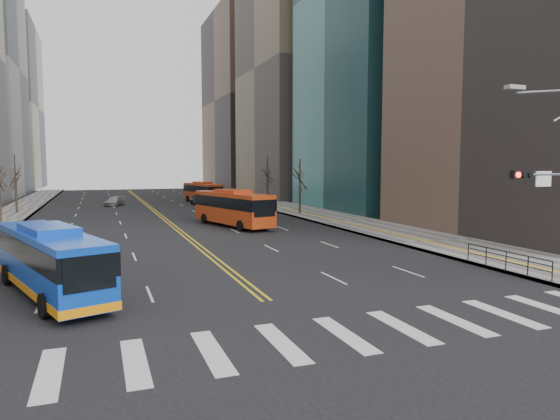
% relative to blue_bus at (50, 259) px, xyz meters
% --- Properties ---
extents(ground, '(220.00, 220.00, 0.00)m').
position_rel_blue_bus_xyz_m(ground, '(8.95, -9.35, -1.69)').
color(ground, black).
extents(sidewalk_right, '(7.00, 130.00, 0.15)m').
position_rel_blue_bus_xyz_m(sidewalk_right, '(26.45, 35.65, -1.61)').
color(sidewalk_right, slate).
rests_on(sidewalk_right, ground).
extents(sidewalk_left, '(5.00, 130.00, 0.15)m').
position_rel_blue_bus_xyz_m(sidewalk_left, '(-7.55, 35.65, -1.61)').
color(sidewalk_left, slate).
rests_on(sidewalk_left, ground).
extents(crosswalk, '(26.70, 4.00, 0.01)m').
position_rel_blue_bus_xyz_m(crosswalk, '(8.95, -9.35, -1.68)').
color(crosswalk, silver).
rests_on(crosswalk, ground).
extents(centerline, '(0.55, 100.00, 0.01)m').
position_rel_blue_bus_xyz_m(centerline, '(8.95, 45.65, -1.68)').
color(centerline, gold).
rests_on(centerline, ground).
extents(office_towers, '(83.00, 134.00, 58.00)m').
position_rel_blue_bus_xyz_m(office_towers, '(9.07, 59.15, 22.24)').
color(office_towers, gray).
rests_on(office_towers, ground).
extents(pedestrian_railing, '(0.06, 6.06, 1.02)m').
position_rel_blue_bus_xyz_m(pedestrian_railing, '(23.25, -3.35, -0.86)').
color(pedestrian_railing, black).
rests_on(pedestrian_railing, sidewalk_right).
extents(street_trees, '(35.20, 47.20, 7.60)m').
position_rel_blue_bus_xyz_m(street_trees, '(1.77, 25.20, 3.18)').
color(street_trees, '#31241E').
rests_on(street_trees, ground).
extents(blue_bus, '(5.77, 11.14, 3.22)m').
position_rel_blue_bus_xyz_m(blue_bus, '(0.00, 0.00, 0.00)').
color(blue_bus, blue).
rests_on(blue_bus, ground).
extents(red_bus_near, '(5.37, 11.48, 3.55)m').
position_rel_blue_bus_xyz_m(red_bus_near, '(14.33, 21.83, 0.29)').
color(red_bus_near, '#D24116').
rests_on(red_bus_near, ground).
extents(red_bus_far, '(4.29, 10.59, 3.30)m').
position_rel_blue_bus_xyz_m(red_bus_far, '(17.50, 52.27, 0.15)').
color(red_bus_far, '#D24116').
rests_on(red_bus_far, ground).
extents(car_white, '(2.11, 4.65, 1.48)m').
position_rel_blue_bus_xyz_m(car_white, '(-3.01, 17.63, -0.95)').
color(car_white, white).
rests_on(car_white, ground).
extents(car_dark_mid, '(2.13, 4.60, 1.52)m').
position_rel_blue_bus_xyz_m(car_dark_mid, '(16.17, 48.47, -0.93)').
color(car_dark_mid, black).
rests_on(car_dark_mid, ground).
extents(car_silver, '(3.53, 4.82, 1.30)m').
position_rel_blue_bus_xyz_m(car_silver, '(4.48, 51.27, -1.04)').
color(car_silver, gray).
rests_on(car_silver, ground).
extents(car_dark_far, '(2.33, 4.10, 1.08)m').
position_rel_blue_bus_xyz_m(car_dark_far, '(20.68, 54.82, -1.15)').
color(car_dark_far, black).
rests_on(car_dark_far, ground).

